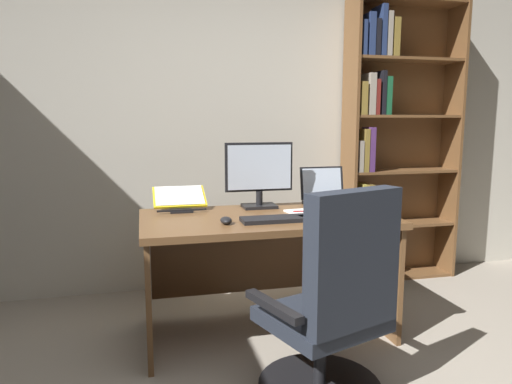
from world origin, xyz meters
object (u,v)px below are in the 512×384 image
Objects in this scene: desk at (263,246)px; office_chair at (334,315)px; bookshelf at (388,143)px; laptop at (327,197)px; open_binder at (343,218)px; keyboard at (278,219)px; monitor at (259,175)px; reading_stand_with_book at (180,198)px; notepad at (301,213)px; computer_mouse at (226,220)px; pen at (304,211)px.

office_chair is (0.11, -0.86, -0.11)m from desk.
desk is 1.55m from bookshelf.
open_binder is at bearing -101.66° from laptop.
keyboard is at bearing -84.83° from desk.
bookshelf is 1.34m from monitor.
reading_stand_with_book is (-0.60, 1.14, 0.38)m from office_chair.
office_chair is 1.94× the size of open_binder.
reading_stand_with_book is at bearing 98.98° from office_chair.
open_binder is (0.40, -0.29, 0.22)m from desk.
monitor is (-0.09, 1.06, 0.53)m from office_chair.
notepad is at bearing 41.12° from keyboard.
bookshelf is 2.19× the size of office_chair.
monitor is at bearing -179.54° from laptop.
laptop is at bearing 29.40° from computer_mouse.
open_binder reaches higher than desk.
computer_mouse is 0.74× the size of pen.
laptop is 1.51× the size of notepad.
keyboard is 3.00× the size of pen.
keyboard is at bearing -138.88° from notepad.
keyboard is 4.04× the size of computer_mouse.
open_binder is at bearing -4.20° from computer_mouse.
notepad is at bearing 19.56° from computer_mouse.
laptop reaches higher than computer_mouse.
laptop is at bearing 42.43° from keyboard.
open_binder is at bearing -32.21° from reading_stand_with_book.
computer_mouse is at bearing -160.44° from notepad.
open_binder is 3.79× the size of pen.
notepad is at bearing -24.91° from reading_stand_with_book.
laptop is (0.48, 0.00, -0.16)m from monitor.
bookshelf is 4.99× the size of monitor.
monitor is 0.48m from keyboard.
computer_mouse is 0.50× the size of notepad.
open_binder is at bearing -52.70° from notepad.
monitor reaches higher than laptop.
keyboard is 0.27m from notepad.
pen is at bearing -134.49° from laptop.
desk is 0.54m from open_binder.
reading_stand_with_book is at bearing 132.22° from open_binder.
notepad is (0.21, -0.26, -0.21)m from monitor.
computer_mouse is (-0.30, 0.00, 0.01)m from keyboard.
monitor is (-1.22, -0.52, -0.18)m from bookshelf.
bookshelf is 5.38× the size of keyboard.
keyboard is at bearing 156.96° from open_binder.
notepad is (0.21, 0.18, -0.01)m from keyboard.
keyboard is 0.38m from open_binder.
monitor is 4.35× the size of computer_mouse.
office_chair is 0.88m from pen.
notepad is at bearing -136.64° from laptop.
pen is (-0.26, -0.26, -0.04)m from laptop.
keyboard reaches higher than notepad.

